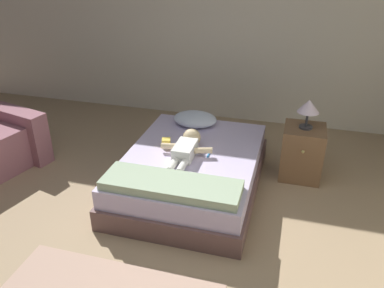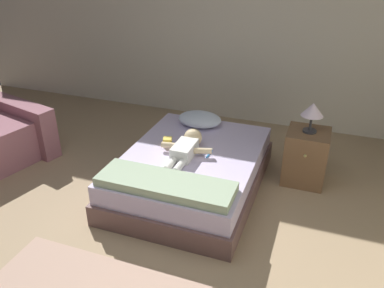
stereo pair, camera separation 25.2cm
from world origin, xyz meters
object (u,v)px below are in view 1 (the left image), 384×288
(pillow, at_px, (195,119))
(toothbrush, at_px, (210,152))
(bed, at_px, (192,171))
(toy_block, at_px, (166,143))
(baby, at_px, (187,147))
(nightstand, at_px, (302,152))
(lamp, at_px, (309,107))

(pillow, relative_size, toothbrush, 2.89)
(bed, bearing_deg, toy_block, 166.16)
(pillow, distance_m, baby, 0.65)
(baby, relative_size, toothbrush, 3.94)
(pillow, xyz_separation_m, baby, (0.10, -0.64, -0.00))
(pillow, height_order, nightstand, nightstand)
(bed, height_order, pillow, pillow)
(bed, relative_size, lamp, 5.90)
(bed, distance_m, toy_block, 0.37)
(baby, height_order, toothbrush, baby)
(bed, bearing_deg, toothbrush, 16.80)
(toy_block, bearing_deg, toothbrush, -2.68)
(pillow, relative_size, nightstand, 0.87)
(baby, bearing_deg, bed, 15.84)
(toy_block, bearing_deg, bed, -13.84)
(toothbrush, relative_size, toy_block, 1.61)
(bed, relative_size, pillow, 3.65)
(toothbrush, bearing_deg, lamp, 28.91)
(bed, distance_m, pillow, 0.70)
(bed, xyz_separation_m, toy_block, (-0.28, 0.07, 0.24))
(lamp, bearing_deg, toothbrush, -151.09)
(nightstand, bearing_deg, pillow, 174.47)
(toy_block, bearing_deg, pillow, 76.11)
(baby, height_order, lamp, lamp)
(baby, relative_size, toy_block, 6.36)
(nightstand, bearing_deg, toy_block, -160.84)
(pillow, xyz_separation_m, toothbrush, (0.30, -0.58, -0.07))
(toothbrush, bearing_deg, pillow, 117.49)
(baby, distance_m, lamp, 1.22)
(nightstand, bearing_deg, baby, -153.33)
(lamp, relative_size, toy_block, 2.88)
(toothbrush, height_order, toy_block, toy_block)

